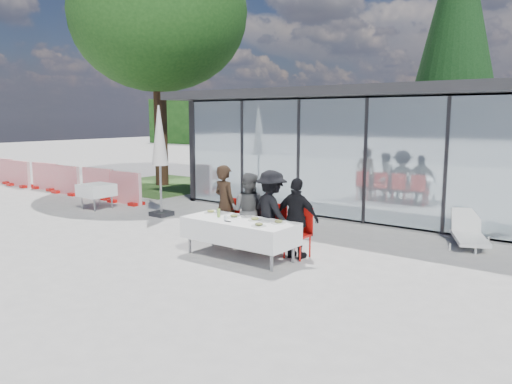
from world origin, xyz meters
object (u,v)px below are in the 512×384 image
plate_c (255,219)px  juice_bottle (219,213)px  diner_chair_a (228,218)px  plate_extra (259,225)px  diner_d (297,219)px  plate_a (211,212)px  diner_b (248,211)px  diner_c (271,212)px  construction_barriers (43,178)px  plate_b (234,216)px  lounger (469,233)px  diner_a (225,205)px  dining_table (240,230)px  diner_chair_d (300,230)px  spare_table_left (96,190)px  deciduous_tree (158,15)px  folded_eyeglasses (228,221)px  diner_chair_b (252,222)px  plate_d (279,222)px  diner_chair_c (274,226)px  market_umbrella (160,143)px

plate_c → juice_bottle: size_ratio=1.67×
diner_chair_a → plate_extra: bearing=-32.6°
diner_d → plate_a: diner_d is taller
diner_b → plate_c: diner_b is taller
diner_c → construction_barriers: size_ratio=0.15×
diner_b → plate_a: bearing=24.0°
diner_b → plate_b: diner_b is taller
lounger → plate_a: bearing=-139.9°
juice_bottle → diner_a: bearing=121.8°
dining_table → diner_chair_a: diner_chair_a is taller
diner_chair_d → diner_d: bearing=-90.0°
spare_table_left → deciduous_tree: bearing=116.1°
diner_b → plate_a: (-0.61, -0.47, -0.02)m
juice_bottle → spare_table_left: size_ratio=0.19×
plate_extra → construction_barriers: bearing=166.7°
folded_eyeglasses → lounger: folded_eyeglasses is taller
plate_extra → spare_table_left: (-7.22, 1.70, -0.22)m
plate_b → deciduous_tree: (-8.66, 6.05, 5.71)m
diner_chair_b → deciduous_tree: 11.75m
plate_extra → juice_bottle: bearing=170.6°
spare_table_left → construction_barriers: size_ratio=0.08×
plate_a → construction_barriers: construction_barriers is taller
plate_extra → folded_eyeglasses: (-0.70, -0.04, -0.02)m
plate_c → plate_d: bearing=6.5°
diner_chair_a → diner_chair_b: bearing=0.0°
dining_table → diner_chair_d: (0.89, 0.75, -0.00)m
plate_c → diner_d: bearing=40.6°
diner_chair_c → diner_d: bearing=-10.6°
diner_c → lounger: (2.99, 3.05, -0.58)m
diner_chair_d → construction_barriers: (-12.31, 1.86, -0.10)m
diner_c → diner_chair_c: bearing=-70.2°
spare_table_left → plate_extra: bearing=-13.3°
diner_chair_c → spare_table_left: 6.91m
diner_a → diner_chair_a: size_ratio=1.74×
diner_c → plate_extra: diner_c is taller
diner_c → plate_a: size_ratio=5.97×
dining_table → market_umbrella: bearing=156.1°
construction_barriers → lounger: size_ratio=7.53×
juice_bottle → folded_eyeglasses: bearing=-28.2°
diner_b → diner_chair_d: diner_b is taller
plate_extra → plate_d: bearing=70.7°
juice_bottle → market_umbrella: bearing=152.8°
diner_a → plate_c: bearing=169.4°
plate_extra → market_umbrella: bearing=156.5°
plate_b → deciduous_tree: size_ratio=0.03×
plate_a → market_umbrella: (-3.39, 1.73, 1.22)m
plate_d → juice_bottle: bearing=-169.7°
plate_a → juice_bottle: 0.47m
diner_chair_b → diner_d: 1.20m
plate_a → plate_d: same height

